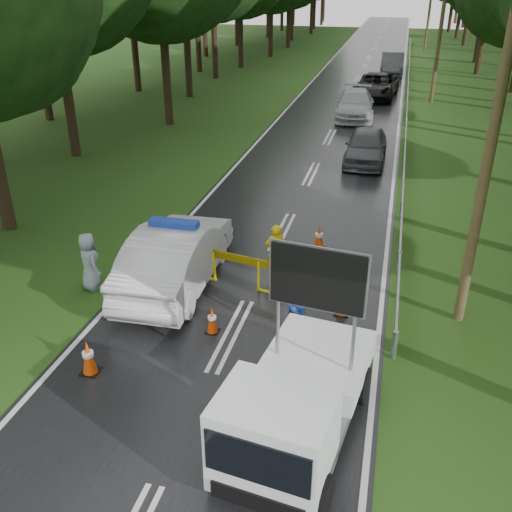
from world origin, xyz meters
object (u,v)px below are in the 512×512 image
(civilian, at_px, (299,303))
(queue_car_fourth, at_px, (392,64))
(police_sedan, at_px, (176,256))
(officer, at_px, (275,252))
(work_truck, at_px, (294,405))
(queue_car_second, at_px, (355,104))
(queue_car_third, at_px, (376,86))
(barrier, at_px, (236,262))
(queue_car_first, at_px, (366,146))

(civilian, xyz_separation_m, queue_car_fourth, (0.87, 38.03, 0.02))
(police_sedan, relative_size, officer, 3.31)
(work_truck, height_order, queue_car_fourth, work_truck)
(queue_car_second, distance_m, queue_car_third, 6.06)
(queue_car_fourth, bearing_deg, barrier, -95.51)
(officer, relative_size, civilian, 0.99)
(queue_car_third, bearing_deg, queue_car_first, -83.78)
(queue_car_fourth, bearing_deg, queue_car_second, -96.60)
(police_sedan, bearing_deg, queue_car_fourth, -99.15)
(queue_car_second, bearing_deg, police_sedan, -101.77)
(queue_car_second, relative_size, queue_car_third, 0.93)
(queue_car_fourth, bearing_deg, officer, -94.14)
(queue_car_third, bearing_deg, officer, -88.12)
(work_truck, distance_m, civilian, 3.60)
(police_sedan, bearing_deg, officer, -160.37)
(work_truck, bearing_deg, barrier, 123.26)
(work_truck, height_order, officer, work_truck)
(officer, bearing_deg, queue_car_fourth, -118.82)
(civilian, distance_m, queue_car_first, 13.71)
(police_sedan, bearing_deg, work_truck, 127.03)
(work_truck, relative_size, civilian, 2.80)
(officer, distance_m, queue_car_first, 11.36)
(police_sedan, height_order, barrier, police_sedan)
(work_truck, height_order, queue_car_third, work_truck)
(work_truck, bearing_deg, police_sedan, 136.98)
(officer, relative_size, queue_car_first, 0.37)
(queue_car_first, height_order, queue_car_third, queue_car_third)
(civilian, xyz_separation_m, queue_car_first, (0.54, 13.70, -0.08))
(police_sedan, distance_m, work_truck, 6.48)
(work_truck, bearing_deg, officer, 112.86)
(work_truck, relative_size, queue_car_second, 0.87)
(police_sedan, distance_m, civilian, 3.85)
(queue_car_first, bearing_deg, queue_car_third, 91.82)
(queue_car_first, bearing_deg, queue_car_second, 98.57)
(work_truck, relative_size, officer, 2.84)
(officer, height_order, queue_car_fourth, queue_car_fourth)
(work_truck, bearing_deg, queue_car_third, 98.45)
(queue_car_second, bearing_deg, barrier, -97.53)
(queue_car_second, height_order, queue_car_fourth, queue_car_fourth)
(work_truck, bearing_deg, civilian, 106.28)
(queue_car_first, distance_m, queue_car_third, 14.40)
(barrier, xyz_separation_m, officer, (0.91, 0.70, 0.08))
(civilian, distance_m, queue_car_fourth, 38.04)
(police_sedan, relative_size, civilian, 3.27)
(queue_car_first, relative_size, queue_car_fourth, 0.85)
(work_truck, distance_m, queue_car_second, 25.68)
(queue_car_third, bearing_deg, barrier, -90.02)
(civilian, height_order, queue_car_second, civilian)
(work_truck, height_order, civilian, work_truck)
(queue_car_third, bearing_deg, police_sedan, -93.29)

